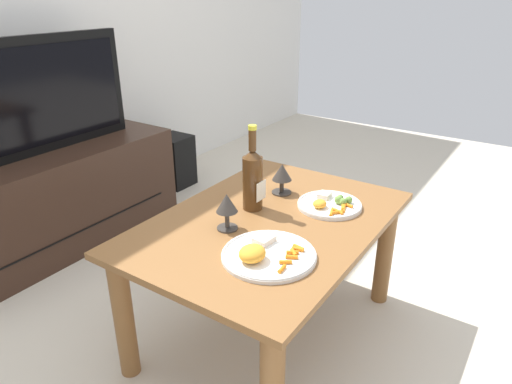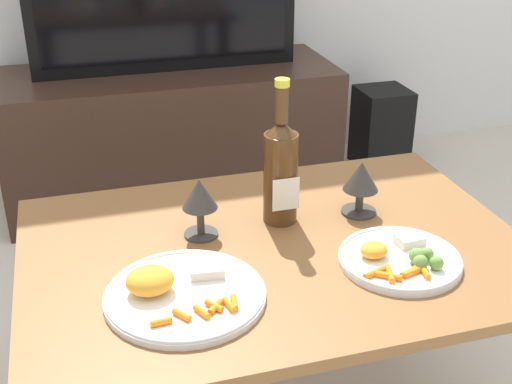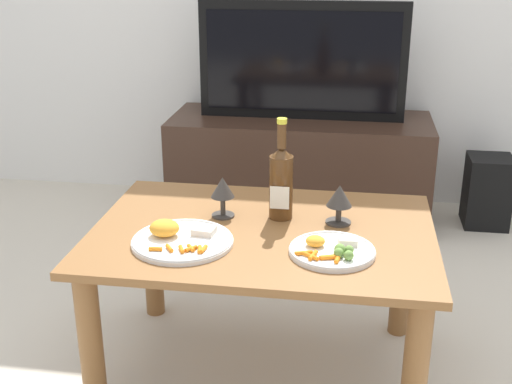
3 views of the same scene
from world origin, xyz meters
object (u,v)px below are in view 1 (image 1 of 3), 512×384
tv_stand (57,197)px  goblet_left (227,205)px  floor_speaker (175,161)px  dining_table (269,243)px  dinner_plate_left (267,254)px  wine_bottle (253,177)px  tv_screen (38,96)px  goblet_right (282,174)px  dinner_plate_right (330,204)px

tv_stand → goblet_left: goblet_left is taller
floor_speaker → goblet_left: goblet_left is taller
dining_table → dinner_plate_left: dinner_plate_left is taller
dining_table → floor_speaker: (0.94, 1.37, -0.24)m
floor_speaker → goblet_left: 1.73m
wine_bottle → dinner_plate_left: bearing=-138.9°
tv_stand → floor_speaker: bearing=1.6°
tv_stand → dinner_plate_left: bearing=-98.8°
dining_table → tv_screen: 1.40m
tv_screen → wine_bottle: 1.25m
tv_screen → goblet_left: size_ratio=7.53×
goblet_right → dinner_plate_left: goblet_right is taller
dining_table → goblet_right: goblet_right is taller
dining_table → wine_bottle: size_ratio=3.21×
tv_screen → dining_table: bearing=-90.1°
goblet_right → wine_bottle: bearing=174.4°
tv_screen → floor_speaker: size_ratio=2.81×
floor_speaker → goblet_right: size_ratio=2.81×
tv_stand → dinner_plate_left: 1.52m
wine_bottle → dining_table: bearing=-113.0°
floor_speaker → dinner_plate_right: 1.71m
floor_speaker → goblet_right: bearing=-118.8°
tv_stand → goblet_right: bearing=-79.8°
wine_bottle → dinner_plate_right: 0.32m
dining_table → floor_speaker: size_ratio=2.95×
tv_screen → dinner_plate_right: size_ratio=4.06×
tv_stand → wine_bottle: size_ratio=3.94×
goblet_right → dinner_plate_right: 0.23m
tv_stand → floor_speaker: 0.94m
dining_table → tv_stand: size_ratio=0.81×
tv_screen → goblet_left: bearing=-96.5°
goblet_left → dinner_plate_right: size_ratio=0.54×
floor_speaker → dinner_plate_right: bearing=-115.4°
dining_table → floor_speaker: dining_table is taller
dining_table → tv_screen: size_ratio=1.05×
dinner_plate_left → tv_stand: bearing=81.2°
goblet_left → dinner_plate_right: 0.43m
dining_table → tv_stand: (0.00, 1.34, -0.15)m
tv_screen → goblet_left: tv_screen is taller
tv_screen → wine_bottle: tv_screen is taller
goblet_left → goblet_right: bearing=0.0°
floor_speaker → goblet_left: (-1.08, -1.28, 0.43)m
goblet_left → floor_speaker: bearing=50.0°
floor_speaker → dinner_plate_right: size_ratio=1.44×
goblet_right → dinner_plate_right: bearing=-92.6°
floor_speaker → dinner_plate_left: 1.93m
wine_bottle → goblet_left: (-0.18, -0.02, -0.04)m
tv_screen → dinner_plate_right: 1.52m
goblet_left → goblet_right: goblet_left is taller
tv_screen → floor_speaker: bearing=1.8°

